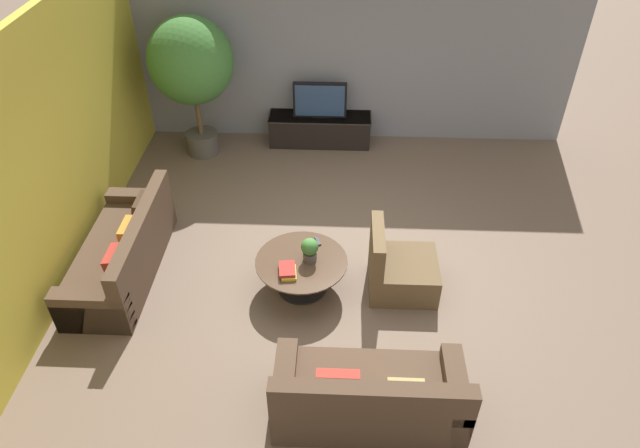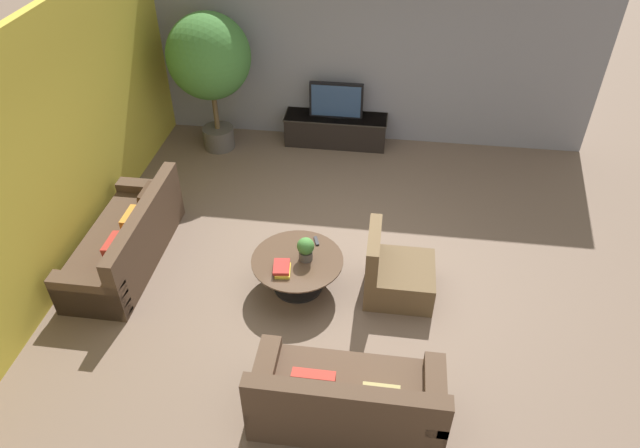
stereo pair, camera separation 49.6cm
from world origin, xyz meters
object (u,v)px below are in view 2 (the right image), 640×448
at_px(armchair_wicker, 395,274).
at_px(potted_palm_tall, 209,60).
at_px(media_console, 336,129).
at_px(couch_near_entry, 347,400).
at_px(couch_by_wall, 127,242).
at_px(potted_plant_tabletop, 306,248).
at_px(television, 336,101).
at_px(coffee_table, 298,267).

bearing_deg(armchair_wicker, potted_palm_tall, 44.83).
height_order(media_console, couch_near_entry, couch_near_entry).
bearing_deg(couch_near_entry, media_console, -82.43).
xyz_separation_m(couch_by_wall, couch_near_entry, (2.96, -1.92, -0.00)).
bearing_deg(potted_plant_tabletop, couch_near_entry, -69.33).
bearing_deg(couch_near_entry, couch_by_wall, -32.96).
xyz_separation_m(couch_near_entry, armchair_wicker, (0.40, 1.79, -0.01)).
bearing_deg(armchair_wicker, potted_plant_tabletop, 92.65).
relative_size(media_console, television, 1.96).
height_order(couch_by_wall, armchair_wicker, armchair_wicker).
distance_m(media_console, couch_by_wall, 3.96).
bearing_deg(media_console, couch_near_entry, -82.43).
bearing_deg(media_console, couch_by_wall, -124.96).
relative_size(couch_near_entry, potted_palm_tall, 0.81).
distance_m(media_console, coffee_table, 3.45).
xyz_separation_m(media_console, potted_plant_tabletop, (0.03, -3.43, 0.34)).
bearing_deg(armchair_wicker, coffee_table, 93.59).
bearing_deg(couch_by_wall, coffee_table, 84.76).
distance_m(armchair_wicker, potted_plant_tabletop, 1.10).
bearing_deg(media_console, potted_palm_tall, -168.75).
xyz_separation_m(armchair_wicker, potted_plant_tabletop, (-1.05, -0.05, 0.33)).
relative_size(media_console, potted_plant_tabletop, 5.61).
relative_size(couch_by_wall, potted_plant_tabletop, 6.93).
xyz_separation_m(coffee_table, potted_palm_tall, (-1.83, 3.07, 1.20)).
distance_m(coffee_table, armchair_wicker, 1.16).
distance_m(coffee_table, potted_plant_tabletop, 0.31).
height_order(couch_near_entry, armchair_wicker, armchair_wicker).
bearing_deg(couch_near_entry, armchair_wicker, -102.54).
xyz_separation_m(coffee_table, couch_by_wall, (-2.20, 0.20, -0.02)).
xyz_separation_m(potted_palm_tall, potted_plant_tabletop, (1.93, -3.05, -0.91)).
bearing_deg(couch_by_wall, television, 145.03).
distance_m(television, couch_by_wall, 3.99).
bearing_deg(potted_plant_tabletop, potted_palm_tall, 122.31).
height_order(armchair_wicker, potted_palm_tall, potted_palm_tall).
bearing_deg(coffee_table, couch_by_wall, 174.76).
height_order(media_console, coffee_table, media_console).
bearing_deg(potted_palm_tall, coffee_table, -59.22).
xyz_separation_m(media_console, couch_by_wall, (-2.27, -3.25, 0.03)).
xyz_separation_m(television, couch_by_wall, (-2.27, -3.25, -0.49)).
relative_size(coffee_table, potted_palm_tall, 0.49).
bearing_deg(potted_plant_tabletop, media_console, 90.51).
xyz_separation_m(television, coffee_table, (-0.07, -3.45, -0.48)).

